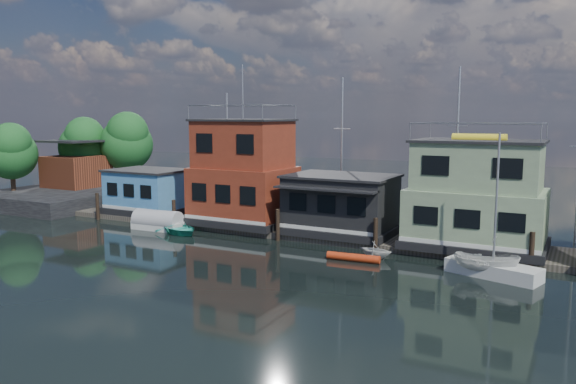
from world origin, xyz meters
The scene contains 15 objects.
ground centered at (0.00, 0.00, 0.00)m, with size 160.00×160.00×0.00m, color black.
dock centered at (0.00, 12.00, 0.20)m, with size 48.00×5.00×0.40m, color #595147.
houseboat_blue centered at (-18.00, 12.00, 2.21)m, with size 6.40×4.90×3.66m.
houseboat_red centered at (-8.50, 12.00, 4.10)m, with size 7.40×5.90×11.86m.
houseboat_dark centered at (-0.50, 11.98, 2.42)m, with size 7.40×6.10×4.06m.
houseboat_green centered at (8.50, 12.00, 3.55)m, with size 8.40×5.90×7.03m.
pilings centered at (-0.33, 9.20, 1.10)m, with size 42.28×0.28×2.20m.
background_masts centered at (4.76, 18.00, 5.55)m, with size 36.40×0.16×12.00m.
shore centered at (-30.67, 15.86, 3.60)m, with size 12.40×15.72×8.24m.
tarp_runabout centered at (-13.82, 8.30, 0.59)m, with size 4.01×1.81×1.59m.
dinghy_white centered at (3.52, 7.74, 0.54)m, with size 1.75×2.03×1.07m, color silver.
dinghy_teal centered at (-11.40, 7.84, 0.39)m, with size 2.67×3.73×0.77m, color teal.
red_kayak centered at (2.58, 6.53, 0.23)m, with size 0.47×0.47×3.18m, color red.
day_sailer centered at (10.32, 7.02, 0.44)m, with size 5.10×2.91×7.65m.
motorboat centered at (9.99, 6.81, 0.66)m, with size 1.28×3.40×1.31m, color silver.
Camera 1 is at (14.30, -23.70, 8.53)m, focal length 35.00 mm.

